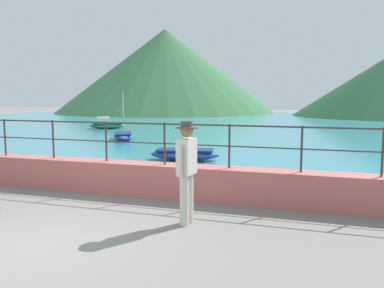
# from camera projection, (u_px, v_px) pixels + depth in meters

# --- Properties ---
(ground_plane) EXTENTS (120.00, 120.00, 0.00)m
(ground_plane) POSITION_uv_depth(u_px,v_px,m) (38.00, 245.00, 5.71)
(ground_plane) COLOR slate
(promenade_wall) EXTENTS (20.00, 0.56, 0.70)m
(promenade_wall) POSITION_uv_depth(u_px,v_px,m) (135.00, 178.00, 8.68)
(promenade_wall) COLOR #BC605B
(promenade_wall) RESTS_ON ground
(railing) EXTENTS (18.44, 0.04, 0.90)m
(railing) POSITION_uv_depth(u_px,v_px,m) (134.00, 135.00, 8.57)
(railing) COLOR #383330
(railing) RESTS_ON promenade_wall
(lake_water) EXTENTS (64.00, 44.32, 0.06)m
(lake_water) POSITION_uv_depth(u_px,v_px,m) (266.00, 124.00, 30.10)
(lake_water) COLOR teal
(lake_water) RESTS_ON ground
(hill_main) EXTENTS (28.49, 28.49, 10.91)m
(hill_main) POSITION_uv_depth(u_px,v_px,m) (165.00, 71.00, 51.63)
(hill_main) COLOR #33663D
(hill_main) RESTS_ON ground
(person_walking) EXTENTS (0.38, 0.56, 1.75)m
(person_walking) POSITION_uv_depth(u_px,v_px,m) (187.00, 167.00, 6.54)
(person_walking) COLOR beige
(person_walking) RESTS_ON ground
(boat_0) EXTENTS (1.85, 2.46, 2.31)m
(boat_0) POSITION_uv_depth(u_px,v_px,m) (124.00, 136.00, 18.91)
(boat_0) COLOR #2D4C9E
(boat_0) RESTS_ON lake_water
(boat_3) EXTENTS (2.44, 1.92, 0.76)m
(boat_3) POSITION_uv_depth(u_px,v_px,m) (107.00, 125.00, 25.53)
(boat_3) COLOR #338C59
(boat_3) RESTS_ON lake_water
(boat_4) EXTENTS (2.43, 1.32, 0.36)m
(boat_4) POSITION_uv_depth(u_px,v_px,m) (185.00, 154.00, 12.96)
(boat_4) COLOR #2D4C9E
(boat_4) RESTS_ON lake_water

